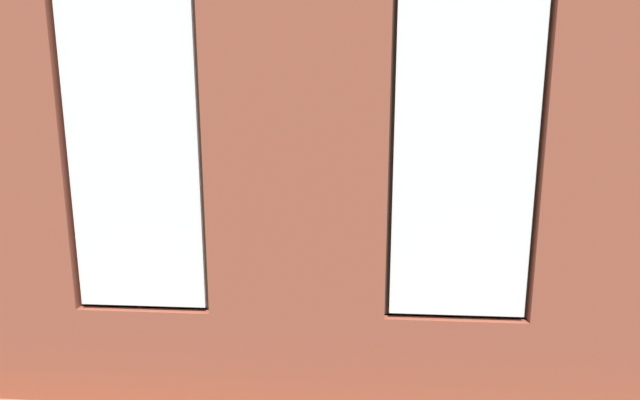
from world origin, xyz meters
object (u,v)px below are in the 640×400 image
(potted_plant_by_left_couch, at_px, (494,231))
(potted_plant_near_tv, at_px, (78,260))
(cup_ceramic, at_px, (308,233))
(media_console, at_px, (80,247))
(couch_left, at_px, (577,274))
(candle_jar, at_px, (321,234))
(papasan_chair, at_px, (305,208))
(couch_by_window, at_px, (214,314))
(potted_plant_mid_room_small, at_px, (388,225))
(coffee_table, at_px, (321,244))
(tv_flatscreen, at_px, (74,191))
(table_plant_small, at_px, (329,233))
(potted_plant_between_couches, at_px, (389,246))
(remote_silver, at_px, (352,236))
(potted_plant_corner_near_left, at_px, (513,201))
(potted_plant_foreground_right, at_px, (164,192))

(potted_plant_by_left_couch, xyz_separation_m, potted_plant_near_tv, (4.45, 1.82, 0.10))
(cup_ceramic, height_order, potted_plant_near_tv, potted_plant_near_tv)
(media_console, bearing_deg, couch_left, 173.13)
(candle_jar, relative_size, papasan_chair, 0.11)
(couch_by_window, relative_size, potted_plant_near_tv, 2.58)
(potted_plant_by_left_couch, bearing_deg, potted_plant_mid_room_small, -0.43)
(coffee_table, relative_size, candle_jar, 9.99)
(tv_flatscreen, height_order, potted_plant_by_left_couch, tv_flatscreen)
(candle_jar, distance_m, table_plant_small, 0.16)
(couch_left, xyz_separation_m, potted_plant_near_tv, (4.85, 0.33, 0.13))
(table_plant_small, distance_m, media_console, 2.96)
(potted_plant_between_couches, bearing_deg, potted_plant_by_left_couch, -119.98)
(papasan_chair, bearing_deg, tv_flatscreen, 32.69)
(media_console, bearing_deg, tv_flatscreen, -90.00)
(candle_jar, xyz_separation_m, remote_silver, (-0.35, -0.14, -0.05))
(couch_left, bearing_deg, media_console, -95.47)
(candle_jar, bearing_deg, media_console, 0.96)
(candle_jar, bearing_deg, couch_left, 164.65)
(candle_jar, xyz_separation_m, papasan_chair, (0.35, -1.56, -0.04))
(couch_left, height_order, media_console, couch_left)
(couch_by_window, distance_m, tv_flatscreen, 2.88)
(tv_flatscreen, distance_m, potted_plant_corner_near_left, 5.90)
(tv_flatscreen, height_order, papasan_chair, tv_flatscreen)
(couch_left, bearing_deg, potted_plant_between_couches, -58.29)
(potted_plant_near_tv, xyz_separation_m, potted_plant_between_couches, (-2.95, 0.78, 0.43))
(remote_silver, xyz_separation_m, tv_flatscreen, (3.21, 0.19, 0.53))
(candle_jar, bearing_deg, potted_plant_between_couches, 109.53)
(media_console, distance_m, potted_plant_between_couches, 3.96)
(cup_ceramic, relative_size, potted_plant_between_couches, 0.07)
(papasan_chair, bearing_deg, table_plant_small, 104.83)
(tv_flatscreen, bearing_deg, couch_left, 173.10)
(papasan_chair, xyz_separation_m, potted_plant_corner_near_left, (-3.05, -0.34, 0.08))
(potted_plant_near_tv, height_order, potted_plant_foreground_right, potted_plant_foreground_right)
(table_plant_small, distance_m, potted_plant_near_tv, 2.57)
(candle_jar, bearing_deg, potted_plant_corner_near_left, -144.81)
(media_console, bearing_deg, potted_plant_between_couches, 153.24)
(candle_jar, bearing_deg, remote_silver, -158.12)
(candle_jar, relative_size, tv_flatscreen, 0.12)
(potted_plant_by_left_couch, height_order, potted_plant_between_couches, potted_plant_between_couches)
(cup_ceramic, xyz_separation_m, potted_plant_by_left_couch, (-2.31, -0.69, -0.11))
(couch_left, height_order, potted_plant_between_couches, potted_plant_between_couches)
(couch_left, distance_m, potted_plant_foreground_right, 5.71)
(couch_left, relative_size, table_plant_small, 10.02)
(table_plant_small, bearing_deg, candle_jar, -51.62)
(potted_plant_foreground_right, bearing_deg, couch_by_window, 116.20)
(remote_silver, xyz_separation_m, potted_plant_by_left_couch, (-1.79, -0.65, -0.07))
(potted_plant_corner_near_left, bearing_deg, cup_ceramic, 32.21)
(media_console, height_order, potted_plant_between_couches, potted_plant_between_couches)
(couch_left, distance_m, coffee_table, 2.64)
(couch_left, bearing_deg, tv_flatscreen, -95.50)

